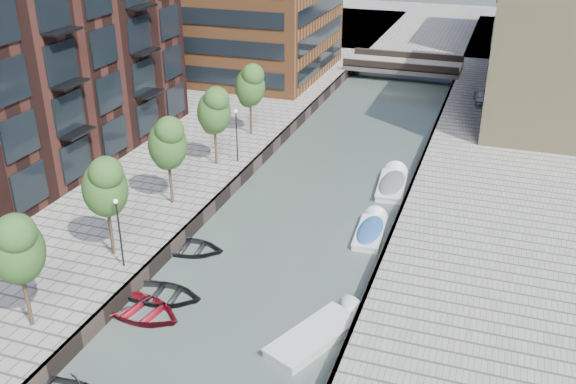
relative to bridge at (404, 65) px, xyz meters
The scene contains 21 objects.
water 32.03m from the bridge, 90.00° to the right, with size 300.00×300.00×0.00m, color #38473F.
quay_right 35.79m from the bridge, 63.43° to the right, with size 20.00×140.00×1.00m, color gray.
quay_wall_left 32.59m from the bridge, 100.79° to the right, with size 0.25×140.00×1.00m, color #332823.
quay_wall_right 32.59m from the bridge, 79.21° to the right, with size 0.25×140.00×1.00m, color #332823.
far_closure 28.01m from the bridge, 90.00° to the left, with size 80.00×40.00×1.00m, color gray.
tan_block_near 19.99m from the bridge, 32.01° to the right, with size 12.00×25.00×14.00m, color #9D8C60.
bridge is the anchor object (origin of this frame).
tree_2 54.81m from the bridge, 98.95° to the right, with size 2.50×2.50×5.95m.
tree_3 47.92m from the bridge, 100.25° to the right, with size 2.50×2.50×5.95m.
tree_4 41.08m from the bridge, 102.00° to the right, with size 2.50×2.50×5.95m.
tree_5 34.30m from the bridge, 104.44° to the right, with size 2.50×2.50×5.95m.
tree_6 27.63m from the bridge, 108.10° to the right, with size 2.50×2.50×5.95m.
lamp_1 48.58m from the bridge, 98.53° to the right, with size 0.24×0.24×4.12m.
lamp_2 32.87m from the bridge, 102.68° to the right, with size 0.24×0.24×4.12m.
sloop_1 49.06m from the bridge, 95.28° to the right, with size 3.34×4.67×0.97m, color black.
sloop_2 50.70m from the bridge, 95.53° to the right, with size 3.61×5.05×1.05m, color maroon.
sloop_4 44.26m from the bridge, 97.01° to the right, with size 3.23×4.52×0.94m, color black.
motorboat_2 49.09m from the bridge, 84.59° to the right, with size 4.07×6.00×1.90m.
motorboat_3 38.26m from the bridge, 83.11° to the right, with size 1.95×4.88×1.60m.
motorboat_4 30.85m from the bridge, 81.50° to the right, with size 2.38×5.69×1.85m.
car 14.21m from the bridge, 48.09° to the right, with size 1.46×3.63×1.24m, color #AAACAF.
Camera 1 is at (11.34, -1.69, 19.98)m, focal length 40.00 mm.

